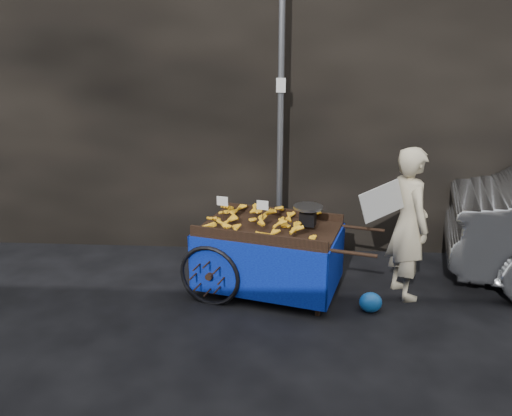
{
  "coord_description": "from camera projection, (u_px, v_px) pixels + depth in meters",
  "views": [
    {
      "loc": [
        0.38,
        -5.28,
        2.86
      ],
      "look_at": [
        0.03,
        0.5,
        0.99
      ],
      "focal_mm": 35.0,
      "sensor_mm": 36.0,
      "label": 1
    }
  ],
  "objects": [
    {
      "name": "ground",
      "position": [
        251.0,
        300.0,
        5.92
      ],
      "size": [
        80.0,
        80.0,
        0.0
      ],
      "primitive_type": "plane",
      "color": "black",
      "rests_on": "ground"
    },
    {
      "name": "building_wall",
      "position": [
        288.0,
        72.0,
        7.6
      ],
      "size": [
        13.5,
        2.0,
        5.0
      ],
      "color": "black",
      "rests_on": "ground"
    },
    {
      "name": "street_pole",
      "position": [
        281.0,
        116.0,
        6.52
      ],
      "size": [
        0.12,
        0.1,
        4.0
      ],
      "color": "slate",
      "rests_on": "ground"
    },
    {
      "name": "banana_cart",
      "position": [
        265.0,
        233.0,
        5.95
      ],
      "size": [
        2.41,
        1.54,
        1.21
      ],
      "rotation": [
        0.0,
        0.0,
        -0.27
      ],
      "color": "black",
      "rests_on": "ground"
    },
    {
      "name": "vendor",
      "position": [
        409.0,
        224.0,
        5.8
      ],
      "size": [
        0.94,
        0.75,
        1.81
      ],
      "rotation": [
        0.0,
        0.0,
        1.84
      ],
      "color": "#C5B692",
      "rests_on": "ground"
    },
    {
      "name": "plastic_bag",
      "position": [
        371.0,
        302.0,
        5.63
      ],
      "size": [
        0.26,
        0.21,
        0.23
      ],
      "primitive_type": "ellipsoid",
      "color": "blue",
      "rests_on": "ground"
    }
  ]
}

